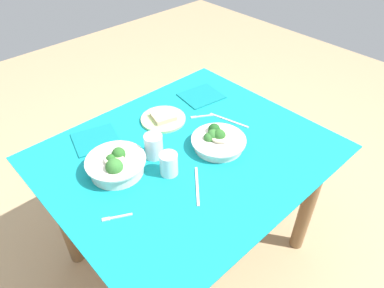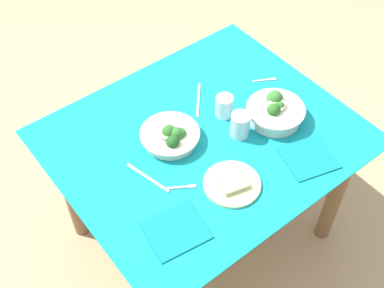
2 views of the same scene
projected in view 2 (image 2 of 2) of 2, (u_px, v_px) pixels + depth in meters
ground_plane at (201, 231)px, 2.51m from camera, size 6.00×6.00×0.00m
dining_table at (204, 155)px, 2.06m from camera, size 1.15×0.97×0.72m
broccoli_bowl_far at (275, 112)px, 2.00m from camera, size 0.23×0.23×0.10m
broccoli_bowl_near at (171, 136)px, 1.93m from camera, size 0.23×0.23×0.08m
bread_side_plate at (232, 183)px, 1.81m from camera, size 0.21×0.21×0.03m
water_glass_center at (224, 106)px, 2.01m from camera, size 0.07×0.07×0.09m
water_glass_side at (240, 125)px, 1.94m from camera, size 0.08×0.08×0.10m
fork_by_far_bowl at (266, 80)px, 2.18m from camera, size 0.10×0.06×0.00m
fork_by_near_bowl at (182, 187)px, 1.81m from camera, size 0.10×0.07×0.00m
table_knife_left at (198, 100)px, 2.10m from camera, size 0.14×0.16×0.00m
table_knife_right at (148, 178)px, 1.84m from camera, size 0.06×0.20×0.00m
napkin_folded_upper at (309, 158)px, 1.90m from camera, size 0.23×0.22×0.01m
napkin_folded_lower at (176, 231)px, 1.69m from camera, size 0.22×0.20×0.01m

